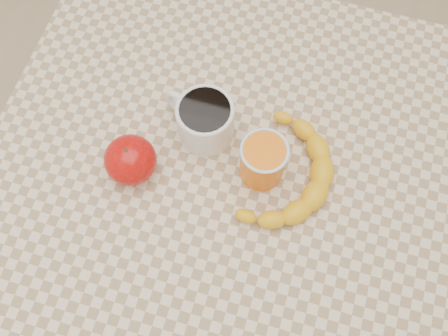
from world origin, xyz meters
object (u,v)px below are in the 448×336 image
(banana, at_px, (286,175))
(apple, at_px, (130,160))
(coffee_mug, at_px, (204,119))
(table, at_px, (224,190))
(orange_juice_glass, at_px, (263,161))

(banana, bearing_deg, apple, -153.27)
(coffee_mug, distance_m, apple, 0.14)
(table, distance_m, banana, 0.15)
(table, height_order, orange_juice_glass, orange_juice_glass)
(coffee_mug, height_order, orange_juice_glass, orange_juice_glass)
(banana, bearing_deg, coffee_mug, 177.05)
(apple, bearing_deg, coffee_mug, 47.86)
(table, height_order, coffee_mug, coffee_mug)
(orange_juice_glass, relative_size, banana, 0.31)
(apple, height_order, banana, apple)
(orange_juice_glass, height_order, apple, orange_juice_glass)
(table, distance_m, orange_juice_glass, 0.14)
(banana, bearing_deg, orange_juice_glass, -168.57)
(coffee_mug, bearing_deg, banana, -17.43)
(orange_juice_glass, height_order, banana, orange_juice_glass)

